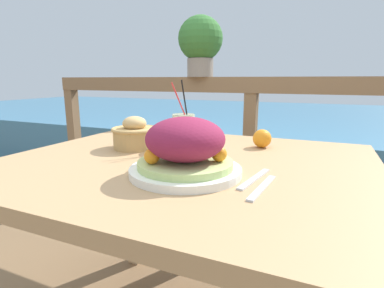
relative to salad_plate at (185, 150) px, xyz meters
The scene contains 10 objects.
patio_table 0.22m from the salad_plate, 114.37° to the left, with size 1.12×0.94×0.74m.
railing_fence 1.03m from the salad_plate, 93.47° to the left, with size 2.80×0.08×1.00m.
sea_backdrop 3.57m from the salad_plate, 91.01° to the left, with size 12.00×4.00×0.53m.
salad_plate is the anchor object (origin of this frame).
drink_glass 0.30m from the salad_plate, 116.16° to the left, with size 0.08×0.08×0.25m.
bread_basket 0.36m from the salad_plate, 145.16° to the left, with size 0.17×0.17×0.12m.
potted_plant 1.17m from the salad_plate, 110.23° to the left, with size 0.26×0.26×0.35m.
fork 0.19m from the salad_plate, ahead, with size 0.04×0.18×0.00m.
knife 0.22m from the salad_plate, ahead, with size 0.03×0.18×0.00m.
orange_near_basket 0.42m from the salad_plate, 73.04° to the left, with size 0.07×0.07×0.07m.
Camera 1 is at (0.38, -0.82, 0.99)m, focal length 28.00 mm.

